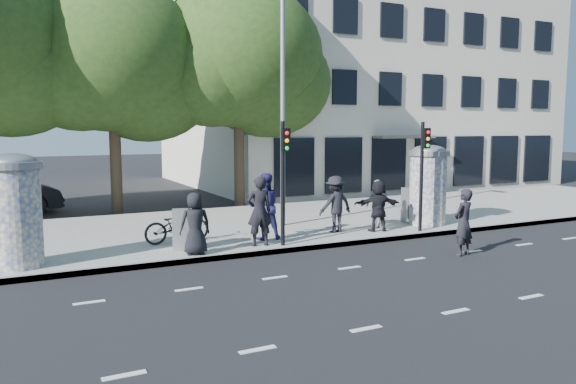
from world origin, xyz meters
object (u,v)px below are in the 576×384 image
bicycle (177,225)px  cabinet_right (411,205)px  traffic_pole_far (423,165)px  cabinet_left (183,230)px  ped_b (259,211)px  ped_c (265,206)px  ad_column_right (428,183)px  ped_a (195,223)px  traffic_pole_near (284,170)px  ped_e (378,204)px  street_lamp (284,83)px  man_road (463,222)px  ad_column_left (14,208)px  ped_d (336,204)px  ped_f (378,206)px

bicycle → cabinet_right: (8.08, -0.25, 0.11)m
traffic_pole_far → cabinet_left: 7.62m
ped_b → ped_c: ped_c is taller
ad_column_right → traffic_pole_far: size_ratio=0.78×
ped_a → ped_c: bearing=-152.8°
ped_a → cabinet_right: 8.19m
traffic_pole_near → ped_c: bearing=95.8°
traffic_pole_near → ped_b: 1.31m
cabinet_left → traffic_pole_near: bearing=2.7°
cabinet_left → ped_e: bearing=21.0°
cabinet_right → street_lamp: bearing=165.3°
cabinet_left → cabinet_right: size_ratio=0.91×
ped_e → man_road: man_road is taller
ped_b → ad_column_right: bearing=-166.8°
ad_column_left → ped_b: size_ratio=1.39×
street_lamp → ped_c: street_lamp is taller
ped_e → cabinet_left: bearing=-2.1°
ad_column_right → man_road: bearing=-116.9°
ped_b → ad_column_left: bearing=3.8°
bicycle → traffic_pole_far: bearing=-107.0°
ad_column_right → street_lamp: street_lamp is taller
ad_column_right → street_lamp: 5.81m
traffic_pole_near → man_road: 4.97m
ped_d → cabinet_right: bearing=-177.2°
bicycle → cabinet_right: 8.09m
traffic_pole_far → ped_e: 1.90m
traffic_pole_near → street_lamp: 4.07m
ped_a → ped_e: ped_a is taller
traffic_pole_near → bicycle: 3.42m
ad_column_right → ped_c: (-5.90, 0.12, -0.42)m
ad_column_right → traffic_pole_near: size_ratio=0.78×
bicycle → traffic_pole_near: bearing=-128.0°
ped_c → traffic_pole_near: bearing=106.0°
ped_a → man_road: man_road is taller
man_road → ped_f: bearing=-97.1°
cabinet_left → ad_column_left: bearing=-161.3°
ped_f → cabinet_right: size_ratio=1.34×
ped_b → cabinet_right: bearing=-161.6°
street_lamp → ped_b: street_lamp is taller
traffic_pole_far → street_lamp: bearing=140.1°
bicycle → ad_column_left: bearing=99.8°
ad_column_right → cabinet_right: bearing=112.2°
street_lamp → ped_e: bearing=-35.9°
ped_d → ped_f: 1.36m
ad_column_left → cabinet_left: 4.06m
ped_f → man_road: (0.42, -3.22, -0.06)m
ad_column_left → ped_a: bearing=-9.0°
ad_column_right → ped_a: bearing=-174.1°
ad_column_right → ped_a: 8.35m
traffic_pole_far → cabinet_left: traffic_pole_far is taller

